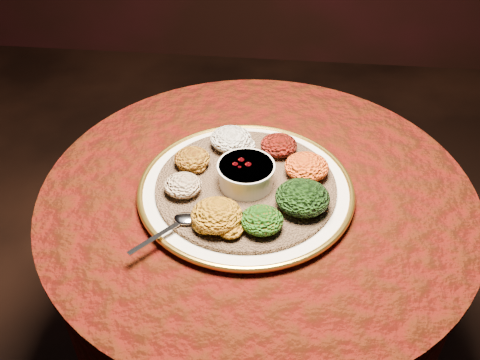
# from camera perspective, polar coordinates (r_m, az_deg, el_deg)

# --- Properties ---
(table) EXTENTS (0.96, 0.96, 0.73)m
(table) POSITION_cam_1_polar(r_m,az_deg,el_deg) (1.30, 1.73, -6.96)
(table) COLOR black
(table) RESTS_ON ground
(platter) EXTENTS (0.50, 0.50, 0.02)m
(platter) POSITION_cam_1_polar(r_m,az_deg,el_deg) (1.16, 0.63, -0.99)
(platter) COLOR white
(platter) RESTS_ON table
(injera) EXTENTS (0.47, 0.47, 0.01)m
(injera) POSITION_cam_1_polar(r_m,az_deg,el_deg) (1.15, 0.63, -0.58)
(injera) COLOR #876243
(injera) RESTS_ON platter
(stew_bowl) EXTENTS (0.12, 0.12, 0.05)m
(stew_bowl) POSITION_cam_1_polar(r_m,az_deg,el_deg) (1.13, 0.65, 0.74)
(stew_bowl) COLOR silver
(stew_bowl) RESTS_ON injera
(spoon) EXTENTS (0.12, 0.12, 0.01)m
(spoon) POSITION_cam_1_polar(r_m,az_deg,el_deg) (1.06, -6.26, -4.39)
(spoon) COLOR silver
(spoon) RESTS_ON injera
(portion_ayib) EXTENTS (0.10, 0.09, 0.05)m
(portion_ayib) POSITION_cam_1_polar(r_m,az_deg,el_deg) (1.24, -0.98, 4.39)
(portion_ayib) COLOR white
(portion_ayib) RESTS_ON injera
(portion_kitfo) EXTENTS (0.08, 0.08, 0.04)m
(portion_kitfo) POSITION_cam_1_polar(r_m,az_deg,el_deg) (1.23, 4.16, 3.74)
(portion_kitfo) COLOR black
(portion_kitfo) RESTS_ON injera
(portion_tikil) EXTENTS (0.10, 0.09, 0.05)m
(portion_tikil) POSITION_cam_1_polar(r_m,az_deg,el_deg) (1.17, 7.12, 1.41)
(portion_tikil) COLOR orange
(portion_tikil) RESTS_ON injera
(portion_gomen) EXTENTS (0.11, 0.11, 0.05)m
(portion_gomen) POSITION_cam_1_polar(r_m,az_deg,el_deg) (1.09, 6.68, -1.87)
(portion_gomen) COLOR black
(portion_gomen) RESTS_ON injera
(portion_mixveg) EXTENTS (0.09, 0.08, 0.04)m
(portion_mixveg) POSITION_cam_1_polar(r_m,az_deg,el_deg) (1.04, 2.34, -4.31)
(portion_mixveg) COLOR #8E3209
(portion_mixveg) RESTS_ON injera
(portion_kik) EXTENTS (0.10, 0.10, 0.05)m
(portion_kik) POSITION_cam_1_polar(r_m,az_deg,el_deg) (1.04, -2.49, -3.76)
(portion_kik) COLOR #AD650F
(portion_kik) RESTS_ON injera
(portion_timatim) EXTENTS (0.08, 0.08, 0.04)m
(portion_timatim) POSITION_cam_1_polar(r_m,az_deg,el_deg) (1.12, -6.11, -0.56)
(portion_timatim) COLOR maroon
(portion_timatim) RESTS_ON injera
(portion_shiro) EXTENTS (0.08, 0.08, 0.04)m
(portion_shiro) POSITION_cam_1_polar(r_m,az_deg,el_deg) (1.19, -5.13, 2.31)
(portion_shiro) COLOR #976112
(portion_shiro) RESTS_ON injera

